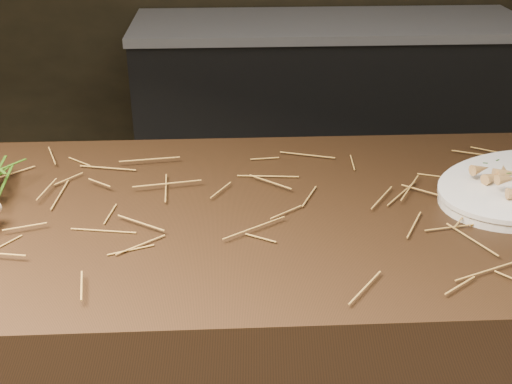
# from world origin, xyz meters

# --- Properties ---
(main_counter) EXTENTS (2.40, 0.70, 0.90)m
(main_counter) POSITION_xyz_m (0.00, 0.30, 0.45)
(main_counter) COLOR black
(main_counter) RESTS_ON ground
(back_counter) EXTENTS (1.82, 0.62, 0.84)m
(back_counter) POSITION_xyz_m (0.30, 2.18, 0.42)
(back_counter) COLOR black
(back_counter) RESTS_ON ground
(straw_bedding) EXTENTS (1.40, 0.60, 0.02)m
(straw_bedding) POSITION_xyz_m (0.00, 0.30, 0.91)
(straw_bedding) COLOR olive
(straw_bedding) RESTS_ON main_counter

